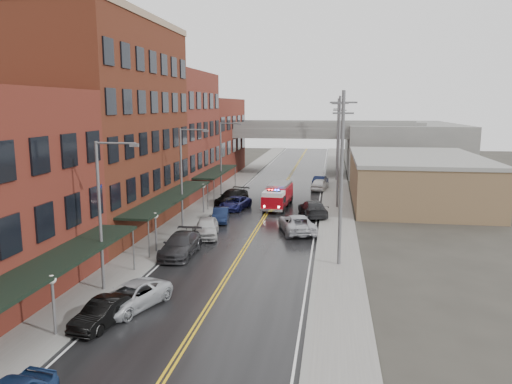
{
  "coord_description": "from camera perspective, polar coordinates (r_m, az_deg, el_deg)",
  "views": [
    {
      "loc": [
        6.59,
        -18.75,
        11.02
      ],
      "look_at": [
        -0.44,
        26.72,
        3.0
      ],
      "focal_mm": 35.0,
      "sensor_mm": 36.0,
      "label": 1
    }
  ],
  "objects": [
    {
      "name": "awning_1",
      "position": [
        44.79,
        -9.69,
        -0.58
      ],
      "size": [
        2.6,
        18.0,
        3.09
      ],
      "color": "black",
      "rests_on": "ground"
    },
    {
      "name": "parked_car_left_1",
      "position": [
        27.09,
        -17.11,
        -13.05
      ],
      "size": [
        2.1,
        4.22,
        1.33
      ],
      "primitive_type": "imported",
      "rotation": [
        0.0,
        0.0,
        -0.18
      ],
      "color": "black",
      "rests_on": "ground"
    },
    {
      "name": "right_far_block",
      "position": [
        89.76,
        16.12,
        5.02
      ],
      "size": [
        18.0,
        30.0,
        8.0
      ],
      "primitive_type": "cube",
      "color": "slate",
      "rests_on": "ground"
    },
    {
      "name": "brick_building_far",
      "position": [
        79.45,
        -5.77,
        6.22
      ],
      "size": [
        9.0,
        20.0,
        12.0
      ],
      "primitive_type": "cube",
      "color": "maroon",
      "rests_on": "ground"
    },
    {
      "name": "globe_lamp_2",
      "position": [
        51.2,
        -6.05,
        0.04
      ],
      "size": [
        0.44,
        0.44,
        3.12
      ],
      "color": "#59595B",
      "rests_on": "ground"
    },
    {
      "name": "parked_car_left_4",
      "position": [
        42.53,
        -5.68,
        -4.04
      ],
      "size": [
        2.82,
        5.09,
        1.64
      ],
      "primitive_type": "imported",
      "rotation": [
        0.0,
        0.0,
        0.19
      ],
      "color": "#B5B5B5",
      "rests_on": "ground"
    },
    {
      "name": "parked_car_left_3",
      "position": [
        37.58,
        -8.62,
        -5.99
      ],
      "size": [
        2.34,
        5.61,
        1.62
      ],
      "primitive_type": "imported",
      "rotation": [
        0.0,
        0.0,
        0.01
      ],
      "color": "#2A2A2D",
      "rests_on": "ground"
    },
    {
      "name": "ground",
      "position": [
        22.73,
        -9.79,
        -19.27
      ],
      "size": [
        220.0,
        220.0,
        0.0
      ],
      "primitive_type": "plane",
      "color": "#2D2B26",
      "rests_on": "ground"
    },
    {
      "name": "utility_pole_0",
      "position": [
        34.09,
        9.73,
        1.79
      ],
      "size": [
        1.8,
        0.24,
        12.0
      ],
      "color": "#59595B",
      "rests_on": "ground"
    },
    {
      "name": "curb_right",
      "position": [
        49.98,
        7.5,
        -2.85
      ],
      "size": [
        0.3,
        160.0,
        0.15
      ],
      "primitive_type": "cube",
      "color": "gray",
      "rests_on": "ground"
    },
    {
      "name": "parked_car_left_5",
      "position": [
        47.85,
        -4.05,
        -2.62
      ],
      "size": [
        2.04,
        4.28,
        1.35
      ],
      "primitive_type": "imported",
      "rotation": [
        0.0,
        0.0,
        0.15
      ],
      "color": "#0E1733",
      "rests_on": "ground"
    },
    {
      "name": "awning_0",
      "position": [
        27.94,
        -22.15,
        -7.58
      ],
      "size": [
        2.6,
        16.0,
        3.09
      ],
      "color": "black",
      "rests_on": "ground"
    },
    {
      "name": "globe_lamp_1",
      "position": [
        38.11,
        -11.42,
        -3.52
      ],
      "size": [
        0.44,
        0.44,
        3.12
      ],
      "color": "#59595B",
      "rests_on": "ground"
    },
    {
      "name": "awning_2",
      "position": [
        61.43,
        -4.55,
        2.34
      ],
      "size": [
        2.6,
        13.0,
        3.09
      ],
      "color": "black",
      "rests_on": "ground"
    },
    {
      "name": "parked_car_right_1",
      "position": [
        50.28,
        6.52,
        -1.88
      ],
      "size": [
        3.53,
        6.02,
        1.64
      ],
      "primitive_type": "imported",
      "rotation": [
        0.0,
        0.0,
        3.37
      ],
      "color": "black",
      "rests_on": "ground"
    },
    {
      "name": "street_lamp_0",
      "position": [
        30.37,
        -17.04,
        -1.63
      ],
      "size": [
        2.64,
        0.22,
        9.0
      ],
      "color": "#59595B",
      "rests_on": "ground"
    },
    {
      "name": "utility_pole_2",
      "position": [
        73.91,
        9.29,
        6.1
      ],
      "size": [
        1.8,
        0.24,
        12.0
      ],
      "color": "#59595B",
      "rests_on": "ground"
    },
    {
      "name": "brick_building_b",
      "position": [
        46.29,
        -16.8,
        6.97
      ],
      "size": [
        9.0,
        20.0,
        18.0
      ],
      "primitive_type": "cube",
      "color": "#522415",
      "rests_on": "ground"
    },
    {
      "name": "sidewalk_right",
      "position": [
        49.97,
        9.39,
        -2.9
      ],
      "size": [
        3.0,
        160.0,
        0.15
      ],
      "primitive_type": "cube",
      "color": "slate",
      "rests_on": "ground"
    },
    {
      "name": "parked_car_left_2",
      "position": [
        28.72,
        -14.11,
        -11.5
      ],
      "size": [
        3.84,
        5.48,
        1.39
      ],
      "primitive_type": "imported",
      "rotation": [
        0.0,
        0.0,
        -0.34
      ],
      "color": "#ACB0B5",
      "rests_on": "ground"
    },
    {
      "name": "parked_car_right_2",
      "position": [
        65.77,
        7.29,
        0.86
      ],
      "size": [
        2.48,
        4.86,
        1.58
      ],
      "primitive_type": "imported",
      "rotation": [
        0.0,
        0.0,
        3.01
      ],
      "color": "white",
      "rests_on": "ground"
    },
    {
      "name": "street_lamp_2",
      "position": [
        60.49,
        -3.82,
        4.33
      ],
      "size": [
        2.64,
        0.22,
        9.0
      ],
      "color": "#59595B",
      "rests_on": "ground"
    },
    {
      "name": "globe_lamp_0",
      "position": [
        25.99,
        -22.23,
        -10.46
      ],
      "size": [
        0.44,
        0.44,
        3.12
      ],
      "color": "#59595B",
      "rests_on": "ground"
    },
    {
      "name": "fire_truck",
      "position": [
        54.0,
        2.51,
        -0.39
      ],
      "size": [
        3.26,
        7.22,
        2.58
      ],
      "rotation": [
        0.0,
        0.0,
        -0.07
      ],
      "color": "#980710",
      "rests_on": "ground"
    },
    {
      "name": "parked_car_left_7",
      "position": [
        55.95,
        -2.76,
        -0.61
      ],
      "size": [
        3.5,
        6.14,
        1.68
      ],
      "primitive_type": "imported",
      "rotation": [
        0.0,
        0.0,
        -0.21
      ],
      "color": "black",
      "rests_on": "ground"
    },
    {
      "name": "street_lamp_1",
      "position": [
        45.11,
        -8.24,
        2.35
      ],
      "size": [
        2.64,
        0.22,
        9.0
      ],
      "color": "#59595B",
      "rests_on": "ground"
    },
    {
      "name": "curb_left",
      "position": [
        51.44,
        -5.19,
        -2.44
      ],
      "size": [
        0.3,
        160.0,
        0.15
      ],
      "primitive_type": "cube",
      "color": "gray",
      "rests_on": "ground"
    },
    {
      "name": "tan_building",
      "position": [
        60.11,
        17.7,
        1.27
      ],
      "size": [
        14.0,
        22.0,
        5.0
      ],
      "primitive_type": "cube",
      "color": "brown",
      "rests_on": "ground"
    },
    {
      "name": "parked_car_left_6",
      "position": [
        53.41,
        -2.39,
        -1.28
      ],
      "size": [
        3.16,
        5.23,
        1.36
      ],
      "primitive_type": "imported",
      "rotation": [
        0.0,
        0.0,
        -0.2
      ],
      "color": "#121546",
      "rests_on": "ground"
    },
    {
      "name": "sidewalk_left",
      "position": [
        51.86,
        -6.96,
        -2.37
      ],
      "size": [
        3.0,
        160.0,
        0.15
      ],
      "primitive_type": "cube",
      "color": "slate",
      "rests_on": "ground"
    },
    {
      "name": "parked_car_right_3",
      "position": [
        69.58,
        7.38,
        1.28
      ],
      "size": [
        2.23,
        4.5,
        1.42
      ],
      "primitive_type": "imported",
      "rotation": [
        0.0,
        0.0,
        2.97
      ],
      "color": "#0E1532",
      "rests_on": "ground"
    },
    {
      "name": "overpass",
      "position": [
        81.18,
        4.13,
        6.31
      ],
      "size": [
        40.0,
        10.0,
        7.5
      ],
      "color": "slate",
      "rests_on": "ground"
    },
    {
      "name": "parked_car_right_0",
      "position": [
        43.87,
        4.68,
        -3.62
      ],
      "size": [
        4.06,
        6.24,
        1.6
      ],
      "primitive_type": "imported",
      "rotation": [
        0.0,
        0.0,
        3.41
      ],
      "color": "#B2B4BA",
      "rests_on": "ground"
    },
    {
      "name": "brick_building_c",
      "position": [
        62.6,
        -9.82,
        6.52
      ],
      "size": [
        9.0,
        15.0,
        15.0
      ],
      "primitive_type": "cube",
      "color": "maroon",
      "rests_on": "ground"
    },
    {
      "name": "utility_pole_1",
      "position": [
        53.96,
        9.43,
        4.74
      ],
      "size": [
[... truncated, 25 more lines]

